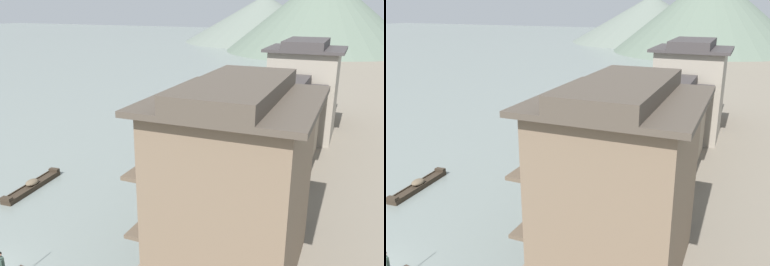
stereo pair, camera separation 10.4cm
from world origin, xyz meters
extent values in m
cube|color=slate|center=(15.99, 30.00, 0.29)|extent=(18.00, 110.00, 0.58)
cube|color=#384C42|center=(2.19, 0.21, 1.64)|extent=(0.37, 0.29, 0.52)
cylinder|color=#384C42|center=(2.38, 0.09, 1.57)|extent=(0.08, 0.08, 0.56)
cube|color=#33281E|center=(0.59, 26.72, 0.10)|extent=(2.62, 5.78, 0.20)
cube|color=#33281E|center=(-0.20, 24.12, 0.29)|extent=(0.97, 0.61, 0.18)
cube|color=#33281E|center=(1.37, 29.32, 0.29)|extent=(0.97, 0.61, 0.18)
cube|color=#33281E|center=(1.03, 26.59, 0.24)|extent=(1.59, 5.04, 0.08)
cube|color=#33281E|center=(0.15, 26.85, 0.24)|extent=(1.59, 5.04, 0.08)
ellipsoid|color=#4C6B42|center=(0.59, 26.72, 0.45)|extent=(1.23, 1.47, 0.50)
cube|color=#232326|center=(5.32, 52.87, 0.15)|extent=(1.95, 5.60, 0.30)
cube|color=#232326|center=(4.84, 55.43, 0.43)|extent=(0.90, 0.51, 0.27)
cube|color=#232326|center=(5.80, 50.30, 0.43)|extent=(0.90, 0.51, 0.27)
cube|color=#232326|center=(4.90, 52.79, 0.34)|extent=(1.01, 4.95, 0.08)
cube|color=#232326|center=(5.74, 52.94, 0.34)|extent=(1.01, 4.95, 0.08)
cube|color=#33281E|center=(-1.69, 49.45, 0.10)|extent=(3.09, 3.93, 0.19)
cube|color=#33281E|center=(-0.70, 47.92, 0.28)|extent=(1.05, 0.85, 0.17)
cube|color=#33281E|center=(-2.69, 50.99, 0.28)|extent=(1.05, 0.85, 0.17)
cube|color=#33281E|center=(-1.25, 49.74, 0.23)|extent=(1.95, 2.94, 0.08)
cube|color=#33281E|center=(-2.13, 49.17, 0.23)|extent=(1.95, 2.94, 0.08)
cube|color=#232326|center=(2.79, 17.00, 0.14)|extent=(3.21, 3.64, 0.28)
cube|color=#232326|center=(1.67, 18.39, 0.41)|extent=(0.93, 0.85, 0.25)
cube|color=#232326|center=(3.92, 15.61, 0.41)|extent=(0.93, 0.85, 0.25)
cube|color=#232326|center=(2.43, 16.71, 0.32)|extent=(2.18, 2.67, 0.08)
cube|color=#232326|center=(3.15, 17.29, 0.32)|extent=(2.18, 2.67, 0.08)
cube|color=#33281E|center=(-2.26, 56.30, 0.13)|extent=(3.92, 3.12, 0.26)
cube|color=#33281E|center=(-3.80, 55.27, 0.37)|extent=(0.84, 1.01, 0.23)
cube|color=#33281E|center=(-0.73, 57.33, 0.37)|extent=(0.84, 1.01, 0.23)
cube|color=#33281E|center=(-1.99, 55.89, 0.30)|extent=(2.95, 2.02, 0.08)
cube|color=#33281E|center=(-2.54, 56.71, 0.30)|extent=(2.95, 2.02, 0.08)
ellipsoid|color=#4C6B42|center=(-2.26, 56.30, 0.52)|extent=(1.67, 1.56, 0.53)
cube|color=#33281E|center=(-4.54, 8.95, 0.13)|extent=(1.26, 5.29, 0.27)
cube|color=#33281E|center=(-4.33, 6.49, 0.39)|extent=(0.76, 0.42, 0.24)
cube|color=#33281E|center=(-4.75, 11.41, 0.39)|extent=(0.76, 0.42, 0.24)
cube|color=#33281E|center=(-4.17, 8.98, 0.31)|extent=(0.49, 4.73, 0.08)
cube|color=#33281E|center=(-4.90, 8.92, 0.31)|extent=(0.49, 4.73, 0.08)
ellipsoid|color=brown|center=(-4.54, 8.95, 0.47)|extent=(0.82, 1.08, 0.40)
cube|color=#75604C|center=(11.00, 5.36, 4.48)|extent=(5.78, 6.88, 7.80)
cube|color=brown|center=(7.76, 5.36, 3.18)|extent=(0.70, 6.88, 0.16)
cube|color=brown|center=(7.76, 5.36, 5.78)|extent=(0.70, 6.88, 0.16)
cube|color=#4C4238|center=(11.00, 5.36, 8.50)|extent=(6.68, 7.78, 0.24)
cube|color=#4C4238|center=(11.00, 5.36, 8.97)|extent=(3.47, 7.78, 0.70)
cube|color=gray|center=(10.38, 12.63, 3.18)|extent=(4.53, 5.61, 5.20)
cube|color=gray|center=(7.76, 12.63, 3.18)|extent=(0.70, 5.61, 0.16)
cube|color=#3D3838|center=(10.38, 12.63, 5.90)|extent=(5.43, 6.51, 0.24)
cube|color=#3D3838|center=(10.38, 12.63, 6.37)|extent=(2.72, 6.51, 0.70)
cube|color=gray|center=(10.49, 19.78, 3.18)|extent=(4.74, 6.71, 5.20)
cube|color=#6E6151|center=(7.76, 19.78, 3.18)|extent=(0.70, 6.71, 0.16)
cube|color=#3D3838|center=(10.49, 19.78, 5.90)|extent=(5.64, 7.61, 0.24)
cube|color=#3D3838|center=(10.49, 19.78, 6.37)|extent=(2.85, 7.61, 0.70)
cube|color=gray|center=(10.95, 26.38, 4.48)|extent=(5.68, 5.05, 7.80)
cube|color=gray|center=(7.76, 26.38, 3.18)|extent=(0.70, 5.05, 0.16)
cube|color=gray|center=(7.76, 26.38, 5.78)|extent=(0.70, 5.05, 0.16)
cube|color=#3D3838|center=(10.95, 26.38, 8.50)|extent=(6.58, 5.95, 0.24)
cube|color=#3D3838|center=(10.95, 26.38, 8.97)|extent=(3.41, 5.95, 0.70)
cube|color=#75604C|center=(10.56, 32.75, 3.18)|extent=(4.88, 5.41, 5.20)
cube|color=brown|center=(7.76, 32.75, 3.18)|extent=(0.70, 5.41, 0.16)
cube|color=#4C4238|center=(10.56, 32.75, 5.90)|extent=(5.78, 6.31, 0.24)
cube|color=#4C4238|center=(10.56, 32.75, 6.37)|extent=(2.93, 6.31, 0.70)
cylinder|color=#473828|center=(7.34, 6.23, 0.94)|extent=(0.20, 0.20, 0.71)
cylinder|color=#473828|center=(7.34, 16.42, 1.07)|extent=(0.20, 0.20, 0.99)
cylinder|color=#473828|center=(7.34, 24.11, 0.98)|extent=(0.20, 0.20, 0.81)
cone|color=slate|center=(-16.03, 126.79, 7.48)|extent=(52.46, 52.46, 14.96)
cone|color=#5B6B5B|center=(4.68, 103.80, 10.17)|extent=(49.76, 49.76, 20.33)
camera|label=1|loc=(15.56, -10.26, 12.27)|focal=37.72mm
camera|label=2|loc=(15.66, -10.22, 12.27)|focal=37.72mm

